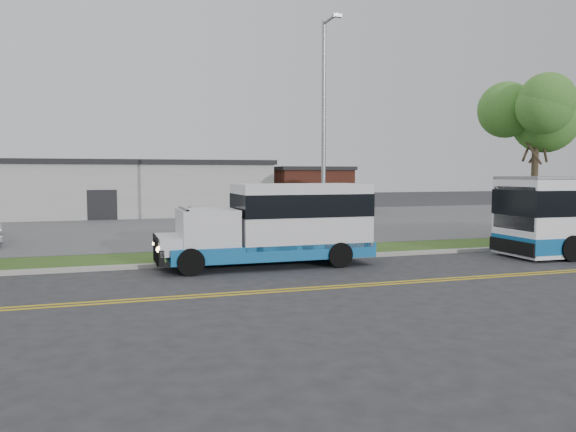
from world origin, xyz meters
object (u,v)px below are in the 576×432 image
object	(u,v)px
tree_east	(537,113)
shuttle_bus	(281,222)
pedestrian	(189,229)
streetlight_near	(324,128)

from	to	relation	value
tree_east	shuttle_bus	world-z (taller)	tree_east
shuttle_bus	pedestrian	size ratio (longest dim) A/B	4.13
streetlight_near	shuttle_bus	bearing A→B (deg)	-137.52
tree_east	pedestrian	size ratio (longest dim) A/B	4.43
streetlight_near	pedestrian	bearing A→B (deg)	166.94
streetlight_near	pedestrian	size ratio (longest dim) A/B	5.05
streetlight_near	pedestrian	distance (m)	7.02
tree_east	streetlight_near	world-z (taller)	streetlight_near
streetlight_near	pedestrian	xyz separation A→B (m)	(-5.49, 1.27, -4.19)
tree_east	streetlight_near	distance (m)	11.05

